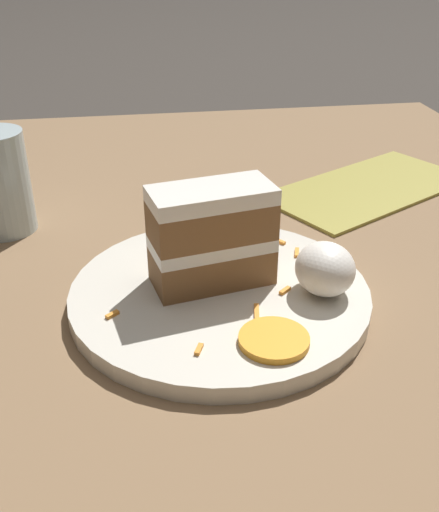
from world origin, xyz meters
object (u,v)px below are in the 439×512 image
object	(u,v)px
plate	(220,295)
cream_dollop	(325,269)
cake_slice	(212,236)
drinking_glass	(0,189)
orange_garnish	(274,340)
menu_card	(369,188)

from	to	relation	value
plate	cream_dollop	size ratio (longest dim) A/B	4.65
cake_slice	drinking_glass	xyz separation A→B (m)	(-0.17, -0.21, -0.01)
cake_slice	orange_garnish	world-z (taller)	cake_slice
plate	menu_card	world-z (taller)	plate
plate	cake_slice	bearing A→B (deg)	-157.99
plate	orange_garnish	xyz separation A→B (m)	(0.09, 0.03, 0.01)
plate	drinking_glass	xyz separation A→B (m)	(-0.18, -0.21, 0.04)
drinking_glass	cream_dollop	bearing A→B (deg)	55.98
orange_garnish	cake_slice	bearing A→B (deg)	-161.11
orange_garnish	menu_card	distance (m)	0.38
orange_garnish	drinking_glass	world-z (taller)	drinking_glass
cream_dollop	drinking_glass	distance (m)	0.36
cream_dollop	orange_garnish	bearing A→B (deg)	-42.35
plate	orange_garnish	bearing A→B (deg)	18.45
cream_dollop	orange_garnish	distance (m)	0.09
plate	drinking_glass	bearing A→B (deg)	-130.75
cream_dollop	cake_slice	bearing A→B (deg)	-109.10
cream_dollop	menu_card	xyz separation A→B (m)	(-0.25, 0.14, -0.04)
cream_dollop	orange_garnish	xyz separation A→B (m)	(0.07, -0.06, -0.02)
cake_slice	drinking_glass	distance (m)	0.27
plate	cake_slice	xyz separation A→B (m)	(-0.01, -0.00, 0.05)
cake_slice	drinking_glass	bearing A→B (deg)	-140.70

